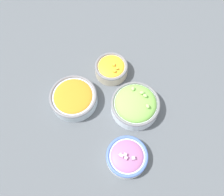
# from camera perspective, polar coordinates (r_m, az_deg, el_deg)

# --- Properties ---
(ground_plane) EXTENTS (3.00, 3.00, 0.00)m
(ground_plane) POSITION_cam_1_polar(r_m,az_deg,el_deg) (1.04, 0.00, -0.71)
(ground_plane) COLOR #4C5156
(bowl_lettuce) EXTENTS (0.19, 0.19, 0.09)m
(bowl_lettuce) POSITION_cam_1_polar(r_m,az_deg,el_deg) (0.99, 5.36, -1.50)
(bowl_lettuce) COLOR silver
(bowl_lettuce) RESTS_ON ground_plane
(bowl_squash) EXTENTS (0.14, 0.14, 0.07)m
(bowl_squash) POSITION_cam_1_polar(r_m,az_deg,el_deg) (1.08, -0.14, 6.81)
(bowl_squash) COLOR beige
(bowl_squash) RESTS_ON ground_plane
(bowl_red_onion) EXTENTS (0.15, 0.15, 0.06)m
(bowl_red_onion) POSITION_cam_1_polar(r_m,az_deg,el_deg) (0.94, 3.45, -13.21)
(bowl_red_onion) COLOR silver
(bowl_red_onion) RESTS_ON ground_plane
(bowl_carrots) EXTENTS (0.19, 0.19, 0.06)m
(bowl_carrots) POSITION_cam_1_polar(r_m,az_deg,el_deg) (1.02, -8.78, 0.09)
(bowl_carrots) COLOR #B2C1CC
(bowl_carrots) RESTS_ON ground_plane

